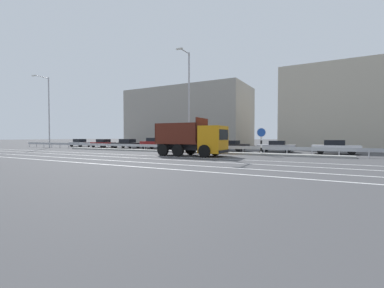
% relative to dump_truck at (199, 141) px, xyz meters
% --- Properties ---
extents(ground_plane, '(320.00, 320.00, 0.00)m').
position_rel_dump_truck_xyz_m(ground_plane, '(-4.83, 1.93, -1.31)').
color(ground_plane, '#424244').
extents(lane_strip_0, '(60.86, 0.16, 0.01)m').
position_rel_dump_truck_xyz_m(lane_strip_0, '(-0.87, -1.84, -1.30)').
color(lane_strip_0, silver).
rests_on(lane_strip_0, ground_plane).
extents(lane_strip_1, '(60.86, 0.16, 0.01)m').
position_rel_dump_truck_xyz_m(lane_strip_1, '(-0.87, -4.34, -1.30)').
color(lane_strip_1, silver).
rests_on(lane_strip_1, ground_plane).
extents(lane_strip_2, '(60.86, 0.16, 0.01)m').
position_rel_dump_truck_xyz_m(lane_strip_2, '(-0.87, -6.84, -1.30)').
color(lane_strip_2, silver).
rests_on(lane_strip_2, ground_plane).
extents(lane_strip_3, '(60.86, 0.16, 0.01)m').
position_rel_dump_truck_xyz_m(lane_strip_3, '(-0.87, -8.93, -1.30)').
color(lane_strip_3, silver).
rests_on(lane_strip_3, ground_plane).
extents(median_island, '(33.47, 1.10, 0.18)m').
position_rel_dump_truck_xyz_m(median_island, '(-4.83, 3.67, -1.22)').
color(median_island, gray).
rests_on(median_island, ground_plane).
extents(median_guardrail, '(60.86, 0.09, 0.78)m').
position_rel_dump_truck_xyz_m(median_guardrail, '(-4.83, 4.75, -0.74)').
color(median_guardrail, '#9EA0A5').
rests_on(median_guardrail, ground_plane).
extents(dump_truck, '(6.40, 3.02, 3.33)m').
position_rel_dump_truck_xyz_m(dump_truck, '(0.00, 0.00, 0.00)').
color(dump_truck, orange).
rests_on(dump_truck, ground_plane).
extents(median_road_sign, '(0.82, 0.16, 2.51)m').
position_rel_dump_truck_xyz_m(median_road_sign, '(4.50, 3.67, 0.05)').
color(median_road_sign, white).
rests_on(median_road_sign, ground_plane).
extents(street_lamp_0, '(0.71, 2.50, 10.69)m').
position_rel_dump_truck_xyz_m(street_lamp_0, '(-27.53, 3.47, 4.57)').
color(street_lamp_0, '#ADADB2').
rests_on(street_lamp_0, ground_plane).
extents(street_lamp_1, '(0.71, 2.23, 10.63)m').
position_rel_dump_truck_xyz_m(street_lamp_1, '(-3.20, 3.64, 4.51)').
color(street_lamp_1, '#ADADB2').
rests_on(street_lamp_1, ground_plane).
extents(parked_car_0, '(3.85, 1.88, 1.33)m').
position_rel_dump_truck_xyz_m(parked_car_0, '(-27.95, 9.32, -0.64)').
color(parked_car_0, '#A3A3A8').
rests_on(parked_car_0, ground_plane).
extents(parked_car_1, '(4.13, 1.91, 1.32)m').
position_rel_dump_truck_xyz_m(parked_car_1, '(-21.88, 8.89, -0.63)').
color(parked_car_1, maroon).
rests_on(parked_car_1, ground_plane).
extents(parked_car_2, '(4.83, 1.85, 1.37)m').
position_rel_dump_truck_xyz_m(parked_car_2, '(-16.78, 8.86, -0.61)').
color(parked_car_2, black).
rests_on(parked_car_2, ground_plane).
extents(parked_car_3, '(4.06, 1.91, 1.56)m').
position_rel_dump_truck_xyz_m(parked_car_3, '(-11.44, 8.70, -0.52)').
color(parked_car_3, maroon).
rests_on(parked_car_3, ground_plane).
extents(parked_car_4, '(4.02, 2.05, 1.35)m').
position_rel_dump_truck_xyz_m(parked_car_4, '(-5.69, 9.15, -0.63)').
color(parked_car_4, '#335B33').
rests_on(parked_car_4, ground_plane).
extents(parked_car_5, '(4.47, 1.87, 1.27)m').
position_rel_dump_truck_xyz_m(parked_car_5, '(-0.50, 8.77, -0.64)').
color(parked_car_5, black).
rests_on(parked_car_5, ground_plane).
extents(parked_car_6, '(4.12, 2.23, 1.27)m').
position_rel_dump_truck_xyz_m(parked_car_6, '(4.79, 9.41, -0.65)').
color(parked_car_6, '#A3A3A8').
rests_on(parked_car_6, ground_plane).
extents(parked_car_7, '(4.25, 1.89, 1.38)m').
position_rel_dump_truck_xyz_m(parked_car_7, '(10.49, 8.72, -0.61)').
color(parked_car_7, silver).
rests_on(parked_car_7, ground_plane).
extents(background_building_0, '(23.20, 10.85, 10.84)m').
position_rel_dump_truck_xyz_m(background_building_0, '(-14.53, 23.39, 4.11)').
color(background_building_0, gray).
rests_on(background_building_0, ground_plane).
extents(background_building_1, '(17.62, 13.41, 11.02)m').
position_rel_dump_truck_xyz_m(background_building_1, '(12.54, 22.46, 4.20)').
color(background_building_1, '#B7AD99').
rests_on(background_building_1, ground_plane).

